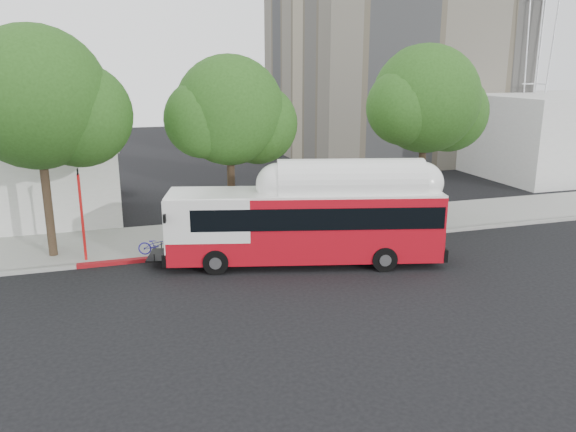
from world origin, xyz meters
name	(u,v)px	position (x,y,z in m)	size (l,w,h in m)	color
ground	(290,280)	(0.00, 0.00, 0.00)	(120.00, 120.00, 0.00)	black
sidewalk	(250,232)	(0.00, 6.50, 0.07)	(60.00, 5.00, 0.15)	gray
curb_strip	(264,248)	(0.00, 3.90, 0.07)	(60.00, 0.30, 0.15)	gray
red_curb_segment	(198,254)	(-3.00, 3.90, 0.08)	(10.00, 0.32, 0.16)	maroon
street_tree_left	(49,103)	(-8.53, 5.56, 6.60)	(6.67, 5.80, 9.74)	#2D2116
street_tree_mid	(238,115)	(-0.59, 6.06, 5.91)	(5.75, 5.00, 8.62)	#2D2116
street_tree_right	(433,103)	(9.44, 5.86, 6.26)	(6.21, 5.40, 9.18)	#2D2116
transit_bus	(307,225)	(1.26, 1.65, 1.67)	(12.19, 5.13, 3.56)	#B50C19
signal_pole	(82,216)	(-7.63, 4.42, 2.08)	(0.11, 0.38, 4.05)	red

